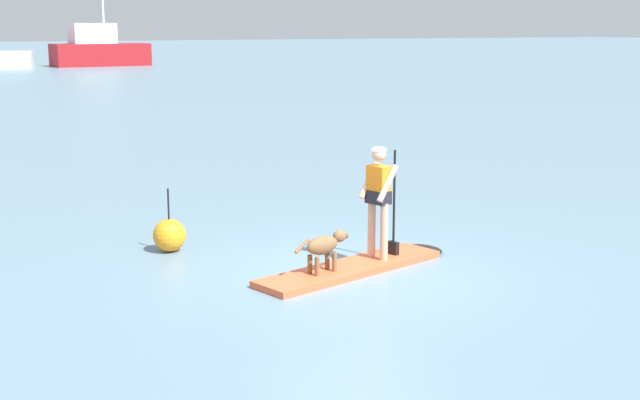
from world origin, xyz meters
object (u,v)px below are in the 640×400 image
at_px(person_paddler, 379,194).
at_px(marker_buoy, 170,235).
at_px(paddleboard, 361,266).
at_px(dog, 325,246).
at_px(moored_boat_outer, 99,50).

relative_size(person_paddler, marker_buoy, 1.67).
bearing_deg(paddleboard, dog, -164.51).
xyz_separation_m(person_paddler, dog, (-1.06, -0.29, -0.61)).
relative_size(paddleboard, moored_boat_outer, 0.31).
height_order(paddleboard, moored_boat_outer, moored_boat_outer).
distance_m(paddleboard, moored_boat_outer, 69.13).
xyz_separation_m(paddleboard, moored_boat_outer, (11.36, 68.18, 1.41)).
distance_m(dog, moored_boat_outer, 69.44).
bearing_deg(moored_boat_outer, person_paddler, -99.18).
bearing_deg(person_paddler, moored_boat_outer, 80.82).
relative_size(dog, marker_buoy, 0.98).
bearing_deg(marker_buoy, moored_boat_outer, 78.33).
height_order(moored_boat_outer, marker_buoy, moored_boat_outer).
bearing_deg(marker_buoy, dog, -58.08).
height_order(paddleboard, person_paddler, person_paddler).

